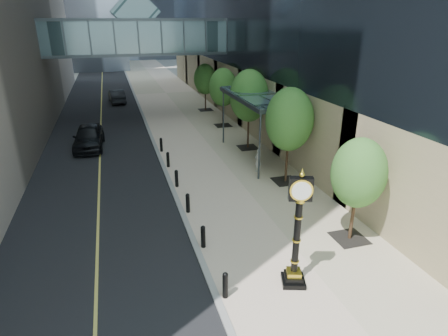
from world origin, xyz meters
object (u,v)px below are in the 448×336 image
at_px(street_clock, 297,238).
at_px(car_far, 117,96).
at_px(pedestrian, 258,160).
at_px(car_near, 89,137).

distance_m(street_clock, car_far, 35.09).
bearing_deg(pedestrian, street_clock, 51.50).
xyz_separation_m(pedestrian, car_far, (-7.85, 24.27, -0.05)).
bearing_deg(street_clock, car_near, 130.62).
relative_size(street_clock, car_far, 0.97).
height_order(street_clock, pedestrian, street_clock).
bearing_deg(car_near, car_far, 84.11).
height_order(car_near, car_far, car_near).
bearing_deg(car_far, street_clock, 93.10).
relative_size(street_clock, car_near, 0.87).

